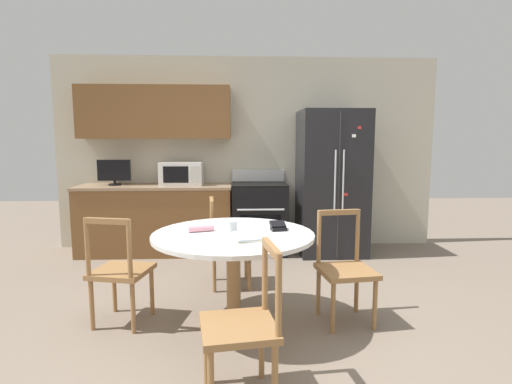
# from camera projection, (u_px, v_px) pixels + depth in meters

# --- Properties ---
(ground_plane) EXTENTS (14.00, 14.00, 0.00)m
(ground_plane) POSITION_uv_depth(u_px,v_px,m) (257.00, 332.00, 3.10)
(ground_plane) COLOR gray
(back_wall) EXTENTS (5.20, 0.44, 2.60)m
(back_wall) POSITION_uv_depth(u_px,v_px,m) (226.00, 144.00, 5.47)
(back_wall) COLOR beige
(back_wall) RESTS_ON ground_plane
(kitchen_counter) EXTENTS (1.99, 0.64, 0.90)m
(kitchen_counter) POSITION_uv_depth(u_px,v_px,m) (156.00, 219.00, 5.25)
(kitchen_counter) COLOR brown
(kitchen_counter) RESTS_ON ground_plane
(refrigerator) EXTENTS (0.84, 0.78, 1.86)m
(refrigerator) POSITION_uv_depth(u_px,v_px,m) (331.00, 183.00, 5.21)
(refrigerator) COLOR black
(refrigerator) RESTS_ON ground_plane
(oven_range) EXTENTS (0.71, 0.68, 1.08)m
(oven_range) POSITION_uv_depth(u_px,v_px,m) (259.00, 217.00, 5.29)
(oven_range) COLOR black
(oven_range) RESTS_ON ground_plane
(microwave) EXTENTS (0.55, 0.38, 0.30)m
(microwave) POSITION_uv_depth(u_px,v_px,m) (182.00, 173.00, 5.23)
(microwave) COLOR white
(microwave) RESTS_ON kitchen_counter
(countertop_tv) EXTENTS (0.42, 0.16, 0.33)m
(countertop_tv) POSITION_uv_depth(u_px,v_px,m) (114.00, 171.00, 5.17)
(countertop_tv) COLOR black
(countertop_tv) RESTS_ON kitchen_counter
(dining_table) EXTENTS (1.26, 1.26, 0.76)m
(dining_table) POSITION_uv_depth(u_px,v_px,m) (233.00, 250.00, 3.13)
(dining_table) COLOR white
(dining_table) RESTS_ON ground_plane
(dining_chair_left) EXTENTS (0.50, 0.50, 0.90)m
(dining_chair_left) POSITION_uv_depth(u_px,v_px,m) (120.00, 272.00, 3.19)
(dining_chair_left) COLOR #9E7042
(dining_chair_left) RESTS_ON ground_plane
(dining_chair_near) EXTENTS (0.48, 0.48, 0.90)m
(dining_chair_near) POSITION_uv_depth(u_px,v_px,m) (244.00, 326.00, 2.26)
(dining_chair_near) COLOR #9E7042
(dining_chair_near) RESTS_ON ground_plane
(dining_chair_right) EXTENTS (0.47, 0.47, 0.90)m
(dining_chair_right) POSITION_uv_depth(u_px,v_px,m) (345.00, 269.00, 3.25)
(dining_chair_right) COLOR #9E7042
(dining_chair_right) RESTS_ON ground_plane
(dining_chair_far) EXTENTS (0.45, 0.45, 0.90)m
(dining_chair_far) POSITION_uv_depth(u_px,v_px,m) (228.00, 244.00, 4.05)
(dining_chair_far) COLOR #9E7042
(dining_chair_far) RESTS_ON ground_plane
(candle_glass) EXTENTS (0.09, 0.09, 0.08)m
(candle_glass) POSITION_uv_depth(u_px,v_px,m) (231.00, 227.00, 3.16)
(candle_glass) COLOR silver
(candle_glass) RESTS_ON dining_table
(folded_napkin) EXTENTS (0.21, 0.11, 0.05)m
(folded_napkin) POSITION_uv_depth(u_px,v_px,m) (201.00, 228.00, 3.15)
(folded_napkin) COLOR pink
(folded_napkin) RESTS_ON dining_table
(wallet) EXTENTS (0.14, 0.14, 0.07)m
(wallet) POSITION_uv_depth(u_px,v_px,m) (278.00, 227.00, 3.21)
(wallet) COLOR black
(wallet) RESTS_ON dining_table
(mail_stack) EXTENTS (0.27, 0.34, 0.02)m
(mail_stack) POSITION_uv_depth(u_px,v_px,m) (250.00, 236.00, 2.95)
(mail_stack) COLOR white
(mail_stack) RESTS_ON dining_table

